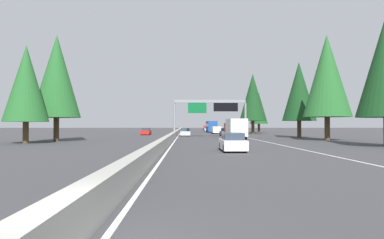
{
  "coord_description": "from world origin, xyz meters",
  "views": [
    {
      "loc": [
        -5.07,
        -1.74,
        2.1
      ],
      "look_at": [
        46.27,
        -2.64,
        2.91
      ],
      "focal_mm": 30.9,
      "sensor_mm": 36.0,
      "label": 1
    }
  ],
  "objects_px": {
    "conifer_left_foreground": "(26,84)",
    "sedan_mid_right": "(232,142)",
    "oncoming_near": "(146,132)",
    "minivan_mid_left": "(216,130)",
    "sign_gantry_overhead": "(211,107)",
    "bus_near_right": "(211,126)",
    "pickup_far_left": "(206,128)",
    "conifer_right_distant": "(259,108)",
    "conifer_right_far": "(253,97)",
    "conifer_left_near": "(57,76)",
    "box_truck_far_center": "(235,128)",
    "sedan_near_center": "(225,132)",
    "sedan_far_right": "(207,129)",
    "sedan_distant_b": "(185,132)",
    "conifer_right_near": "(327,76)",
    "conifer_right_mid": "(299,91)"
  },
  "relations": [
    {
      "from": "oncoming_near",
      "to": "conifer_left_foreground",
      "type": "height_order",
      "value": "conifer_left_foreground"
    },
    {
      "from": "sedan_near_center",
      "to": "conifer_right_mid",
      "type": "distance_m",
      "value": 15.32
    },
    {
      "from": "minivan_mid_left",
      "to": "pickup_far_left",
      "type": "height_order",
      "value": "pickup_far_left"
    },
    {
      "from": "sedan_mid_right",
      "to": "minivan_mid_left",
      "type": "xyz_separation_m",
      "value": [
        50.64,
        -3.33,
        0.27
      ]
    },
    {
      "from": "minivan_mid_left",
      "to": "oncoming_near",
      "type": "xyz_separation_m",
      "value": [
        -8.23,
        15.39,
        -0.27
      ]
    },
    {
      "from": "sedan_distant_b",
      "to": "sedan_near_center",
      "type": "height_order",
      "value": "same"
    },
    {
      "from": "oncoming_near",
      "to": "conifer_left_near",
      "type": "distance_m",
      "value": 28.12
    },
    {
      "from": "box_truck_far_center",
      "to": "sedan_near_center",
      "type": "height_order",
      "value": "box_truck_far_center"
    },
    {
      "from": "sedan_mid_right",
      "to": "minivan_mid_left",
      "type": "height_order",
      "value": "minivan_mid_left"
    },
    {
      "from": "minivan_mid_left",
      "to": "conifer_left_near",
      "type": "bearing_deg",
      "value": 144.88
    },
    {
      "from": "box_truck_far_center",
      "to": "minivan_mid_left",
      "type": "relative_size",
      "value": 1.7
    },
    {
      "from": "conifer_left_near",
      "to": "sedan_far_right",
      "type": "bearing_deg",
      "value": -19.16
    },
    {
      "from": "oncoming_near",
      "to": "sedan_distant_b",
      "type": "bearing_deg",
      "value": 48.73
    },
    {
      "from": "sedan_far_right",
      "to": "conifer_right_mid",
      "type": "distance_m",
      "value": 59.08
    },
    {
      "from": "sedan_far_right",
      "to": "bus_near_right",
      "type": "bearing_deg",
      "value": -179.63
    },
    {
      "from": "sedan_mid_right",
      "to": "conifer_right_far",
      "type": "bearing_deg",
      "value": -13.3
    },
    {
      "from": "pickup_far_left",
      "to": "conifer_right_distant",
      "type": "bearing_deg",
      "value": -160.16
    },
    {
      "from": "conifer_right_near",
      "to": "sedan_distant_b",
      "type": "bearing_deg",
      "value": 48.09
    },
    {
      "from": "box_truck_far_center",
      "to": "sedan_far_right",
      "type": "bearing_deg",
      "value": 0.24
    },
    {
      "from": "sedan_distant_b",
      "to": "oncoming_near",
      "type": "xyz_separation_m",
      "value": [
        7.21,
        8.21,
        0.0
      ]
    },
    {
      "from": "pickup_far_left",
      "to": "sedan_far_right",
      "type": "relative_size",
      "value": 1.27
    },
    {
      "from": "pickup_far_left",
      "to": "oncoming_near",
      "type": "bearing_deg",
      "value": 163.38
    },
    {
      "from": "pickup_far_left",
      "to": "box_truck_far_center",
      "type": "bearing_deg",
      "value": 179.93
    },
    {
      "from": "oncoming_near",
      "to": "conifer_left_foreground",
      "type": "distance_m",
      "value": 33.4
    },
    {
      "from": "oncoming_near",
      "to": "sedan_far_right",
      "type": "bearing_deg",
      "value": 160.3
    },
    {
      "from": "sedan_mid_right",
      "to": "sign_gantry_overhead",
      "type": "bearing_deg",
      "value": -1.13
    },
    {
      "from": "sedan_near_center",
      "to": "conifer_right_distant",
      "type": "xyz_separation_m",
      "value": [
        26.09,
        -12.09,
        5.84
      ]
    },
    {
      "from": "sedan_far_right",
      "to": "conifer_left_near",
      "type": "height_order",
      "value": "conifer_left_near"
    },
    {
      "from": "sedan_far_right",
      "to": "minivan_mid_left",
      "type": "bearing_deg",
      "value": -180.0
    },
    {
      "from": "conifer_right_far",
      "to": "conifer_left_near",
      "type": "xyz_separation_m",
      "value": [
        -32.14,
        32.07,
        0.01
      ]
    },
    {
      "from": "conifer_right_far",
      "to": "conifer_right_near",
      "type": "bearing_deg",
      "value": -172.96
    },
    {
      "from": "sedan_mid_right",
      "to": "sedan_near_center",
      "type": "distance_m",
      "value": 35.74
    },
    {
      "from": "sedan_mid_right",
      "to": "sedan_far_right",
      "type": "bearing_deg",
      "value": -2.23
    },
    {
      "from": "bus_near_right",
      "to": "conifer_left_foreground",
      "type": "xyz_separation_m",
      "value": [
        -56.25,
        25.12,
        5.01
      ]
    },
    {
      "from": "sign_gantry_overhead",
      "to": "conifer_right_distant",
      "type": "relative_size",
      "value": 1.18
    },
    {
      "from": "oncoming_near",
      "to": "minivan_mid_left",
      "type": "bearing_deg",
      "value": 118.14
    },
    {
      "from": "bus_near_right",
      "to": "oncoming_near",
      "type": "relative_size",
      "value": 2.61
    },
    {
      "from": "pickup_far_left",
      "to": "conifer_left_near",
      "type": "bearing_deg",
      "value": 162.85
    },
    {
      "from": "sedan_mid_right",
      "to": "bus_near_right",
      "type": "xyz_separation_m",
      "value": [
        67.24,
        -3.44,
        1.03
      ]
    },
    {
      "from": "conifer_right_near",
      "to": "conifer_left_near",
      "type": "bearing_deg",
      "value": 91.96
    },
    {
      "from": "conifer_right_distant",
      "to": "sign_gantry_overhead",
      "type": "bearing_deg",
      "value": 153.93
    },
    {
      "from": "conifer_left_foreground",
      "to": "sedan_mid_right",
      "type": "bearing_deg",
      "value": -116.89
    },
    {
      "from": "oncoming_near",
      "to": "conifer_right_near",
      "type": "distance_m",
      "value": 37.61
    },
    {
      "from": "conifer_right_near",
      "to": "box_truck_far_center",
      "type": "bearing_deg",
      "value": 68.06
    },
    {
      "from": "sedan_near_center",
      "to": "conifer_right_far",
      "type": "bearing_deg",
      "value": -30.63
    },
    {
      "from": "sedan_far_right",
      "to": "conifer_right_near",
      "type": "relative_size",
      "value": 0.31
    },
    {
      "from": "minivan_mid_left",
      "to": "pickup_far_left",
      "type": "relative_size",
      "value": 0.89
    },
    {
      "from": "minivan_mid_left",
      "to": "sedan_mid_right",
      "type": "bearing_deg",
      "value": 176.24
    },
    {
      "from": "box_truck_far_center",
      "to": "pickup_far_left",
      "type": "xyz_separation_m",
      "value": [
        72.42,
        -0.09,
        -0.7
      ]
    },
    {
      "from": "sedan_distant_b",
      "to": "conifer_right_far",
      "type": "bearing_deg",
      "value": -48.41
    }
  ]
}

